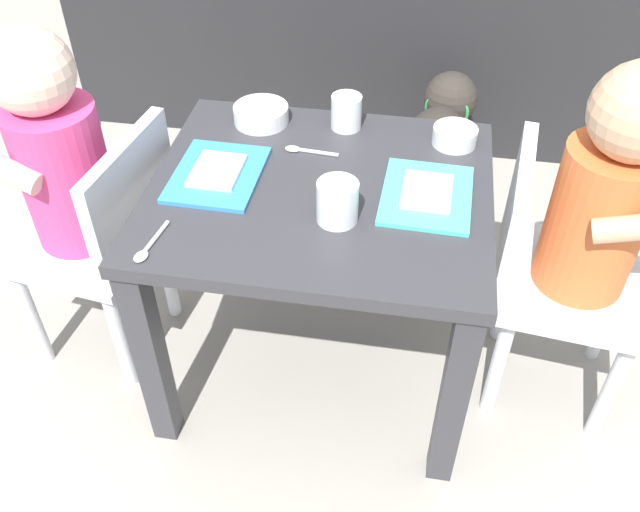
{
  "coord_description": "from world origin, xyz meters",
  "views": [
    {
      "loc": [
        0.15,
        -0.92,
        1.13
      ],
      "look_at": [
        0.0,
        0.0,
        0.29
      ],
      "focal_mm": 38.31,
      "sensor_mm": 36.0,
      "label": 1
    }
  ],
  "objects": [
    {
      "name": "spoon_by_right_tray",
      "position": [
        -0.04,
        0.1,
        0.45
      ],
      "size": [
        0.1,
        0.02,
        0.01
      ],
      "color": "silver",
      "rests_on": "dining_table"
    },
    {
      "name": "water_cup_right",
      "position": [
        0.02,
        0.2,
        0.48
      ],
      "size": [
        0.06,
        0.06,
        0.06
      ],
      "color": "white",
      "rests_on": "dining_table"
    },
    {
      "name": "cereal_bowl_right_side",
      "position": [
        0.22,
        0.17,
        0.47
      ],
      "size": [
        0.08,
        0.08,
        0.03
      ],
      "color": "white",
      "rests_on": "dining_table"
    },
    {
      "name": "dog",
      "position": [
        0.19,
        0.55,
        0.2
      ],
      "size": [
        0.23,
        0.47,
        0.32
      ],
      "color": "#332D28",
      "rests_on": "ground"
    },
    {
      "name": "seated_child_left",
      "position": [
        -0.45,
        -0.01,
        0.44
      ],
      "size": [
        0.31,
        0.31,
        0.7
      ],
      "color": "silver",
      "rests_on": "ground"
    },
    {
      "name": "veggie_bowl_far",
      "position": [
        -0.14,
        0.19,
        0.47
      ],
      "size": [
        0.1,
        0.1,
        0.03
      ],
      "color": "white",
      "rests_on": "dining_table"
    },
    {
      "name": "spoon_by_left_tray",
      "position": [
        -0.23,
        -0.2,
        0.45
      ],
      "size": [
        0.03,
        0.1,
        0.01
      ],
      "color": "silver",
      "rests_on": "dining_table"
    },
    {
      "name": "ground_plane",
      "position": [
        0.0,
        0.0,
        0.0
      ],
      "size": [
        7.0,
        7.0,
        0.0
      ],
      "primitive_type": "plane",
      "color": "#9E998E"
    },
    {
      "name": "food_tray_right",
      "position": [
        0.18,
        -0.0,
        0.46
      ],
      "size": [
        0.15,
        0.19,
        0.02
      ],
      "color": "#4CC6BC",
      "rests_on": "dining_table"
    },
    {
      "name": "dining_table",
      "position": [
        0.0,
        0.0,
        0.37
      ],
      "size": [
        0.58,
        0.5,
        0.45
      ],
      "color": "#333338",
      "rests_on": "ground"
    },
    {
      "name": "water_cup_left",
      "position": [
        0.04,
        -0.08,
        0.48
      ],
      "size": [
        0.07,
        0.07,
        0.07
      ],
      "color": "white",
      "rests_on": "dining_table"
    },
    {
      "name": "seated_child_right",
      "position": [
        0.45,
        0.02,
        0.44
      ],
      "size": [
        0.31,
        0.31,
        0.7
      ],
      "color": "silver",
      "rests_on": "ground"
    },
    {
      "name": "food_tray_left",
      "position": [
        -0.18,
        -0.0,
        0.46
      ],
      "size": [
        0.15,
        0.19,
        0.02
      ],
      "color": "#388CD8",
      "rests_on": "dining_table"
    }
  ]
}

